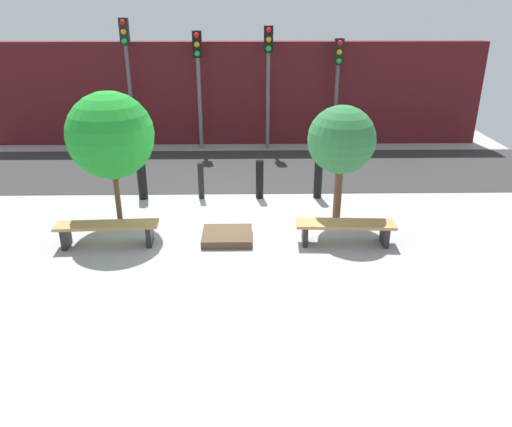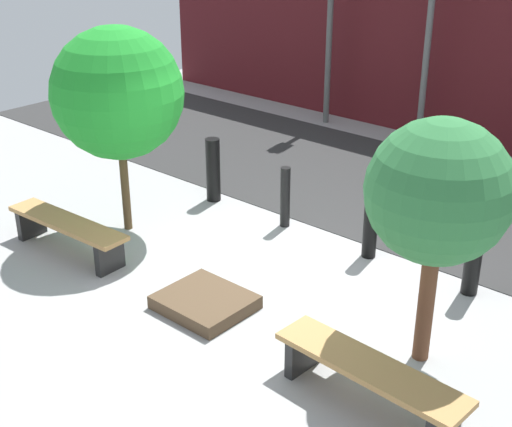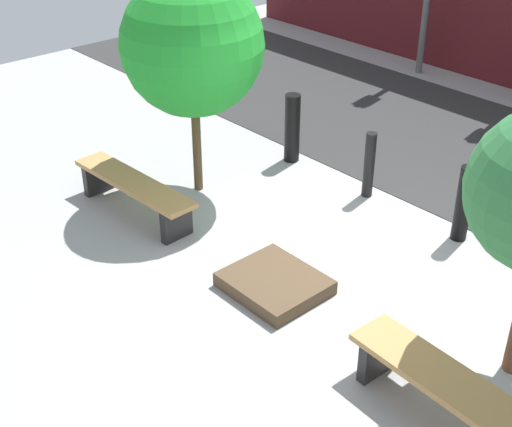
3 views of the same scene
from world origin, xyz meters
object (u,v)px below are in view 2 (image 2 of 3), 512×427
(planter_bed, at_px, (205,302))
(bollard_left, at_px, (285,197))
(bollard_far_left, at_px, (213,170))
(bollard_center, at_px, (371,224))
(bench_right, at_px, (369,376))
(traffic_light_mid_west, at_px, (431,8))
(bollard_right, at_px, (474,252))
(tree_behind_left_bench, at_px, (117,94))
(bench_left, at_px, (68,229))
(tree_behind_right_bench, at_px, (439,193))

(planter_bed, relative_size, bollard_left, 1.12)
(bollard_far_left, height_order, bollard_center, bollard_far_left)
(bollard_left, bearing_deg, bollard_far_left, 180.00)
(bench_right, bearing_deg, traffic_light_mid_west, 119.06)
(bollard_center, bearing_deg, bollard_left, 180.00)
(bollard_far_left, xyz_separation_m, bollard_right, (4.27, 0.00, 0.05))
(bollard_right, bearing_deg, traffic_light_mid_west, 125.83)
(tree_behind_left_bench, distance_m, traffic_light_mid_west, 6.15)
(bench_left, bearing_deg, tree_behind_right_bench, 9.05)
(tree_behind_left_bench, xyz_separation_m, bollard_far_left, (0.21, 1.54, -1.47))
(planter_bed, relative_size, bollard_far_left, 1.00)
(bench_left, height_order, planter_bed, bench_left)
(bench_left, height_order, bench_right, bench_left)
(bollard_far_left, bearing_deg, planter_bed, -47.53)
(bollard_left, xyz_separation_m, traffic_light_mid_west, (-0.37, 4.45, 2.07))
(planter_bed, relative_size, tree_behind_left_bench, 0.35)
(planter_bed, xyz_separation_m, traffic_light_mid_west, (-1.08, 6.79, 2.44))
(tree_behind_right_bench, relative_size, bollard_center, 2.70)
(bench_left, bearing_deg, bollard_far_left, 82.37)
(bench_left, xyz_separation_m, tree_behind_right_bench, (4.69, 1.00, 1.50))
(bollard_left, bearing_deg, bench_left, -122.78)
(bench_left, distance_m, bench_right, 4.69)
(bench_right, distance_m, tree_behind_right_bench, 1.81)
(bollard_right, bearing_deg, bollard_far_left, 180.00)
(planter_bed, xyz_separation_m, bollard_left, (-0.71, 2.33, 0.37))
(tree_behind_left_bench, relative_size, bollard_left, 3.20)
(tree_behind_left_bench, xyz_separation_m, traffic_light_mid_west, (1.26, 5.99, 0.55))
(bench_left, height_order, traffic_light_mid_west, traffic_light_mid_west)
(planter_bed, xyz_separation_m, bollard_far_left, (-2.14, 2.33, 0.42))
(bench_left, relative_size, bollard_right, 1.83)
(bench_left, relative_size, bollard_left, 2.24)
(tree_behind_right_bench, bearing_deg, traffic_light_mid_west, 119.75)
(bench_right, distance_m, bollard_left, 3.97)
(bollard_center, distance_m, traffic_light_mid_west, 5.22)
(bench_right, distance_m, planter_bed, 2.36)
(bench_left, bearing_deg, bollard_left, 54.27)
(bench_right, relative_size, bollard_left, 2.20)
(bench_left, relative_size, bollard_center, 2.12)
(traffic_light_mid_west, bearing_deg, bench_left, -100.24)
(planter_bed, bearing_deg, bollard_right, 47.53)
(tree_behind_right_bench, bearing_deg, bollard_left, 153.29)
(bollard_center, bearing_deg, bollard_right, 0.00)
(bollard_left, distance_m, traffic_light_mid_west, 4.93)
(bollard_center, relative_size, traffic_light_mid_west, 0.26)
(bollard_center, bearing_deg, planter_bed, -106.97)
(tree_behind_left_bench, height_order, bollard_far_left, tree_behind_left_bench)
(tree_behind_left_bench, relative_size, bollard_right, 2.60)
(bench_right, bearing_deg, tree_behind_right_bench, 92.96)
(planter_bed, xyz_separation_m, bollard_center, (0.71, 2.33, 0.39))
(bench_left, height_order, tree_behind_left_bench, tree_behind_left_bench)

